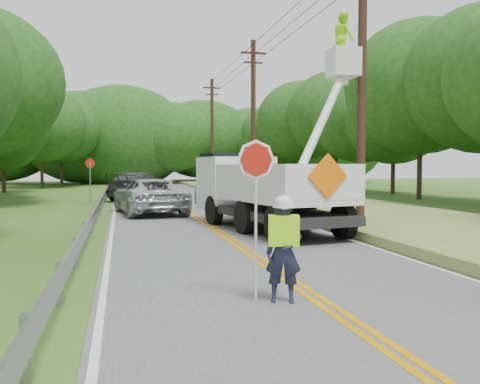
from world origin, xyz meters
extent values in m
plane|color=#3B5518|center=(0.00, 0.00, 0.00)|extent=(140.00, 140.00, 0.00)
cube|color=#48484B|center=(0.00, 14.00, 0.01)|extent=(7.20, 96.00, 0.02)
cube|color=#D68A00|center=(-0.10, 14.00, 0.02)|extent=(0.12, 96.00, 0.00)
cube|color=#D68A00|center=(0.10, 14.00, 0.02)|extent=(0.12, 96.00, 0.00)
cube|color=silver|center=(-3.45, 14.00, 0.02)|extent=(0.12, 96.00, 0.00)
cube|color=silver|center=(3.45, 14.00, 0.02)|extent=(0.12, 96.00, 0.00)
cube|color=gray|center=(-4.10, -2.00, 0.35)|extent=(0.12, 0.14, 0.70)
cube|color=gray|center=(-4.10, 1.00, 0.35)|extent=(0.12, 0.14, 0.70)
cube|color=gray|center=(-4.10, 4.00, 0.35)|extent=(0.12, 0.14, 0.70)
cube|color=gray|center=(-4.10, 7.00, 0.35)|extent=(0.12, 0.14, 0.70)
cube|color=gray|center=(-4.10, 10.00, 0.35)|extent=(0.12, 0.14, 0.70)
cube|color=gray|center=(-4.10, 13.00, 0.35)|extent=(0.12, 0.14, 0.70)
cube|color=gray|center=(-4.10, 16.00, 0.35)|extent=(0.12, 0.14, 0.70)
cube|color=gray|center=(-4.10, 19.00, 0.35)|extent=(0.12, 0.14, 0.70)
cube|color=gray|center=(-4.10, 22.00, 0.35)|extent=(0.12, 0.14, 0.70)
cube|color=gray|center=(-4.10, 25.00, 0.35)|extent=(0.12, 0.14, 0.70)
cube|color=gray|center=(-4.10, 28.00, 0.35)|extent=(0.12, 0.14, 0.70)
cube|color=gray|center=(-4.10, 31.00, 0.35)|extent=(0.12, 0.14, 0.70)
cube|color=gray|center=(-4.10, 34.00, 0.35)|extent=(0.12, 0.14, 0.70)
cube|color=gray|center=(-4.10, 37.00, 0.35)|extent=(0.12, 0.14, 0.70)
cube|color=gray|center=(-4.00, 15.00, 0.60)|extent=(0.05, 48.00, 0.34)
cylinder|color=black|center=(5.00, 9.00, 5.00)|extent=(0.30, 0.30, 10.00)
cylinder|color=black|center=(5.00, 24.00, 5.00)|extent=(0.30, 0.30, 10.00)
cube|color=black|center=(5.00, 24.00, 9.20)|extent=(1.60, 0.12, 0.12)
cube|color=black|center=(5.00, 24.00, 8.60)|extent=(1.20, 0.10, 0.10)
cylinder|color=black|center=(5.00, 39.00, 5.00)|extent=(0.30, 0.30, 10.00)
cube|color=black|center=(5.00, 39.00, 9.20)|extent=(1.60, 0.12, 0.12)
cube|color=black|center=(5.00, 39.00, 8.60)|extent=(1.20, 0.10, 0.10)
cylinder|color=black|center=(4.30, 17.50, 9.10)|extent=(0.03, 43.00, 0.03)
cylinder|color=black|center=(5.00, 17.50, 9.10)|extent=(0.03, 43.00, 0.03)
cylinder|color=black|center=(5.70, 17.50, 9.10)|extent=(0.03, 43.00, 0.03)
cube|color=olive|center=(7.10, 14.00, 0.15)|extent=(7.00, 96.00, 0.30)
cylinder|color=#332319|center=(-12.24, 36.80, 1.29)|extent=(0.32, 0.32, 2.59)
ellipsoid|color=#184511|center=(-12.24, 36.80, 4.45)|extent=(6.03, 6.03, 5.31)
cylinder|color=#332319|center=(-10.43, 44.44, 1.79)|extent=(0.32, 0.32, 3.57)
ellipsoid|color=#184511|center=(-10.43, 44.44, 6.15)|extent=(8.33, 8.33, 7.33)
cylinder|color=#332319|center=(-9.19, 49.49, 1.76)|extent=(0.32, 0.32, 3.52)
ellipsoid|color=#184511|center=(-9.19, 49.49, 6.07)|extent=(8.22, 8.22, 7.24)
cylinder|color=#332319|center=(15.70, 22.42, 2.10)|extent=(0.32, 0.32, 4.19)
ellipsoid|color=#184511|center=(15.70, 22.42, 7.22)|extent=(9.79, 9.79, 8.61)
cylinder|color=#332319|center=(17.02, 28.10, 1.63)|extent=(0.32, 0.32, 3.26)
ellipsoid|color=#184511|center=(17.02, 28.10, 5.62)|extent=(7.62, 7.62, 6.70)
cylinder|color=#332319|center=(16.09, 31.50, 1.72)|extent=(0.32, 0.32, 3.44)
ellipsoid|color=#184511|center=(16.09, 31.50, 5.92)|extent=(8.03, 8.03, 7.06)
cylinder|color=#332319|center=(16.45, 37.47, 2.00)|extent=(0.32, 0.32, 3.99)
ellipsoid|color=#184511|center=(16.45, 37.47, 6.88)|extent=(9.32, 9.32, 8.20)
cylinder|color=#332319|center=(14.54, 41.81, 1.93)|extent=(0.32, 0.32, 3.86)
ellipsoid|color=#184511|center=(14.54, 41.81, 6.64)|extent=(9.00, 9.00, 7.92)
cylinder|color=#332319|center=(13.49, 47.34, 1.62)|extent=(0.32, 0.32, 3.25)
ellipsoid|color=#184511|center=(13.49, 47.34, 5.59)|extent=(7.58, 7.58, 6.67)
ellipsoid|color=#184511|center=(-12.14, 57.28, 5.50)|extent=(10.13, 7.60, 7.60)
ellipsoid|color=#184511|center=(-7.32, 56.41, 5.50)|extent=(14.55, 10.91, 10.91)
ellipsoid|color=#184511|center=(-2.99, 56.15, 5.50)|extent=(16.60, 12.45, 12.45)
ellipsoid|color=#184511|center=(2.46, 54.40, 5.50)|extent=(11.15, 8.37, 8.37)
ellipsoid|color=#184511|center=(7.06, 57.79, 5.50)|extent=(13.21, 9.91, 9.91)
ellipsoid|color=#184511|center=(13.51, 56.98, 5.50)|extent=(10.75, 8.07, 8.07)
ellipsoid|color=#184511|center=(17.44, 56.09, 5.50)|extent=(10.63, 7.97, 7.97)
ellipsoid|color=#184511|center=(22.13, 54.07, 5.50)|extent=(16.04, 12.03, 12.03)
imported|color=#191E33|center=(-0.59, 0.29, 0.82)|extent=(0.67, 0.53, 1.60)
cube|color=#96E30E|center=(-0.59, 0.29, 1.18)|extent=(0.55, 0.42, 0.49)
ellipsoid|color=white|center=(-0.59, 0.29, 1.63)|extent=(0.30, 0.30, 0.24)
cylinder|color=#B7B7B7|center=(-1.01, 0.46, 1.14)|extent=(0.04, 0.04, 2.24)
cylinder|color=#A8170C|center=(-1.01, 0.46, 2.31)|extent=(0.64, 0.10, 0.64)
cylinder|color=black|center=(1.15, 6.33, 0.56)|extent=(0.53, 1.12, 1.07)
cylinder|color=black|center=(3.35, 6.74, 0.56)|extent=(0.53, 1.12, 1.07)
cylinder|color=black|center=(0.74, 8.52, 0.56)|extent=(0.53, 1.12, 1.07)
cylinder|color=black|center=(2.94, 8.94, 0.56)|extent=(0.53, 1.12, 1.07)
cylinder|color=black|center=(0.22, 11.27, 0.56)|extent=(0.53, 1.12, 1.07)
cylinder|color=black|center=(2.42, 11.69, 0.56)|extent=(0.53, 1.12, 1.07)
cube|color=black|center=(1.78, 9.06, 0.63)|extent=(3.63, 7.47, 0.28)
cube|color=silver|center=(1.92, 8.29, 1.19)|extent=(3.48, 5.53, 0.25)
cube|color=silver|center=(0.68, 8.06, 1.75)|extent=(1.02, 5.07, 1.01)
cube|color=silver|center=(3.16, 8.53, 1.75)|extent=(1.02, 5.07, 1.01)
cube|color=silver|center=(2.39, 5.79, 1.75)|extent=(2.54, 0.54, 1.01)
cube|color=silver|center=(1.22, 12.03, 1.53)|extent=(2.87, 2.55, 2.01)
cube|color=black|center=(1.18, 12.25, 2.26)|extent=(2.47, 1.84, 0.84)
cube|color=silver|center=(2.15, 7.08, 1.75)|extent=(1.18, 1.18, 0.89)
cube|color=silver|center=(4.30, 9.00, 5.70)|extent=(0.95, 0.95, 0.95)
imported|color=#96E30E|center=(4.30, 9.00, 6.55)|extent=(0.62, 0.80, 1.65)
cube|color=orange|center=(2.41, 5.71, 1.92)|extent=(1.25, 0.27, 1.27)
imported|color=silver|center=(-1.88, 16.21, 0.82)|extent=(3.44, 6.05, 1.59)
imported|color=#34373C|center=(-2.01, 26.16, 0.89)|extent=(4.55, 6.47, 1.74)
cylinder|color=gray|center=(-4.82, 22.72, 1.22)|extent=(0.06, 0.06, 2.44)
cylinder|color=#A8170C|center=(-4.82, 22.72, 2.33)|extent=(0.54, 0.16, 0.55)
camera|label=1|loc=(-3.13, -7.59, 2.23)|focal=38.76mm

